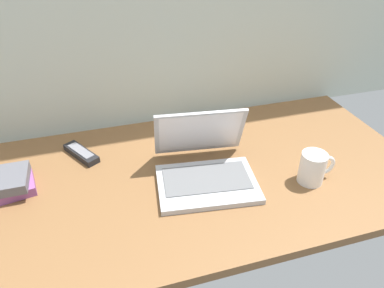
% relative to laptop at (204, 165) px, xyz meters
% --- Properties ---
extents(desk, '(1.60, 0.76, 0.03)m').
position_rel_laptop_xyz_m(desk, '(-0.06, 0.02, -0.06)').
color(desk, brown).
rests_on(desk, ground).
extents(laptop, '(0.34, 0.34, 0.21)m').
position_rel_laptop_xyz_m(laptop, '(0.00, 0.00, 0.00)').
color(laptop, '#B2B5BA').
rests_on(laptop, desk).
extents(coffee_mug, '(0.12, 0.08, 0.10)m').
position_rel_laptop_xyz_m(coffee_mug, '(0.32, -0.12, 0.01)').
color(coffee_mug, white).
rests_on(coffee_mug, desk).
extents(remote_control_near, '(0.12, 0.16, 0.02)m').
position_rel_laptop_xyz_m(remote_control_near, '(-0.38, 0.23, -0.03)').
color(remote_control_near, black).
rests_on(remote_control_near, desk).
extents(remote_control_far, '(0.10, 0.17, 0.02)m').
position_rel_laptop_xyz_m(remote_control_far, '(0.08, 0.29, -0.03)').
color(remote_control_far, '#4C4C51').
rests_on(remote_control_far, desk).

